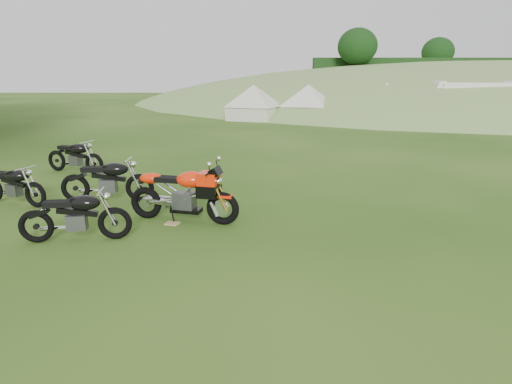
{
  "coord_description": "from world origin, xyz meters",
  "views": [
    {
      "loc": [
        0.01,
        -5.96,
        2.65
      ],
      "look_at": [
        0.02,
        0.4,
        0.9
      ],
      "focal_mm": 30.0,
      "sensor_mm": 36.0,
      "label": 1
    }
  ],
  "objects_px": {
    "tent_right": "(386,99)",
    "vintage_moto_b": "(75,215)",
    "tent_left": "(254,101)",
    "vintage_moto_c": "(107,179)",
    "caravan": "(471,101)",
    "vintage_moto_d": "(75,156)",
    "vintage_moto_a": "(12,184)",
    "tent_mid": "(308,100)",
    "sport_motorcycle": "(183,190)",
    "plywood_board": "(172,223)"
  },
  "relations": [
    {
      "from": "tent_mid",
      "to": "caravan",
      "type": "bearing_deg",
      "value": 22.94
    },
    {
      "from": "vintage_moto_c",
      "to": "tent_mid",
      "type": "bearing_deg",
      "value": 68.75
    },
    {
      "from": "vintage_moto_d",
      "to": "tent_right",
      "type": "bearing_deg",
      "value": 71.35
    },
    {
      "from": "vintage_moto_d",
      "to": "tent_right",
      "type": "distance_m",
      "value": 21.03
    },
    {
      "from": "vintage_moto_d",
      "to": "caravan",
      "type": "xyz_separation_m",
      "value": [
        18.05,
        14.64,
        0.63
      ]
    },
    {
      "from": "tent_left",
      "to": "caravan",
      "type": "distance_m",
      "value": 13.15
    },
    {
      "from": "plywood_board",
      "to": "vintage_moto_a",
      "type": "relative_size",
      "value": 0.15
    },
    {
      "from": "plywood_board",
      "to": "tent_left",
      "type": "relative_size",
      "value": 0.09
    },
    {
      "from": "vintage_moto_b",
      "to": "tent_mid",
      "type": "height_order",
      "value": "tent_mid"
    },
    {
      "from": "sport_motorcycle",
      "to": "tent_right",
      "type": "bearing_deg",
      "value": 78.12
    },
    {
      "from": "vintage_moto_b",
      "to": "vintage_moto_c",
      "type": "height_order",
      "value": "vintage_moto_c"
    },
    {
      "from": "tent_right",
      "to": "vintage_moto_b",
      "type": "bearing_deg",
      "value": -98.19
    },
    {
      "from": "plywood_board",
      "to": "vintage_moto_c",
      "type": "xyz_separation_m",
      "value": [
        -1.63,
        1.4,
        0.49
      ]
    },
    {
      "from": "plywood_board",
      "to": "sport_motorcycle",
      "type": "bearing_deg",
      "value": 39.46
    },
    {
      "from": "vintage_moto_b",
      "to": "sport_motorcycle",
      "type": "bearing_deg",
      "value": 24.25
    },
    {
      "from": "tent_left",
      "to": "tent_mid",
      "type": "relative_size",
      "value": 1.0
    },
    {
      "from": "vintage_moto_a",
      "to": "vintage_moto_d",
      "type": "bearing_deg",
      "value": 109.37
    },
    {
      "from": "sport_motorcycle",
      "to": "vintage_moto_b",
      "type": "relative_size",
      "value": 1.18
    },
    {
      "from": "sport_motorcycle",
      "to": "vintage_moto_a",
      "type": "distance_m",
      "value": 3.89
    },
    {
      "from": "plywood_board",
      "to": "vintage_moto_c",
      "type": "distance_m",
      "value": 2.21
    },
    {
      "from": "vintage_moto_a",
      "to": "caravan",
      "type": "xyz_separation_m",
      "value": [
        18.13,
        17.65,
        0.67
      ]
    },
    {
      "from": "sport_motorcycle",
      "to": "tent_left",
      "type": "height_order",
      "value": "tent_left"
    },
    {
      "from": "plywood_board",
      "to": "vintage_moto_c",
      "type": "height_order",
      "value": "vintage_moto_c"
    },
    {
      "from": "vintage_moto_d",
      "to": "tent_left",
      "type": "bearing_deg",
      "value": 92.11
    },
    {
      "from": "caravan",
      "to": "plywood_board",
      "type": "bearing_deg",
      "value": -118.3
    },
    {
      "from": "tent_left",
      "to": "tent_mid",
      "type": "bearing_deg",
      "value": 28.2
    },
    {
      "from": "plywood_board",
      "to": "tent_mid",
      "type": "xyz_separation_m",
      "value": [
        4.77,
        19.15,
        1.13
      ]
    },
    {
      "from": "tent_left",
      "to": "caravan",
      "type": "xyz_separation_m",
      "value": [
        13.15,
        0.18,
        -0.02
      ]
    },
    {
      "from": "vintage_moto_d",
      "to": "tent_left",
      "type": "height_order",
      "value": "tent_left"
    },
    {
      "from": "vintage_moto_d",
      "to": "vintage_moto_b",
      "type": "bearing_deg",
      "value": -46.94
    },
    {
      "from": "plywood_board",
      "to": "vintage_moto_d",
      "type": "relative_size",
      "value": 0.14
    },
    {
      "from": "tent_right",
      "to": "caravan",
      "type": "height_order",
      "value": "tent_right"
    },
    {
      "from": "sport_motorcycle",
      "to": "tent_left",
      "type": "xyz_separation_m",
      "value": [
        1.24,
        18.53,
        0.53
      ]
    },
    {
      "from": "caravan",
      "to": "vintage_moto_b",
      "type": "bearing_deg",
      "value": -119.67
    },
    {
      "from": "vintage_moto_d",
      "to": "tent_mid",
      "type": "xyz_separation_m",
      "value": [
        8.24,
        14.92,
        0.65
      ]
    },
    {
      "from": "tent_mid",
      "to": "caravan",
      "type": "height_order",
      "value": "tent_mid"
    },
    {
      "from": "vintage_moto_c",
      "to": "tent_left",
      "type": "xyz_separation_m",
      "value": [
        3.06,
        17.29,
        0.64
      ]
    },
    {
      "from": "vintage_moto_a",
      "to": "plywood_board",
      "type": "bearing_deg",
      "value": 1.67
    },
    {
      "from": "vintage_moto_b",
      "to": "tent_right",
      "type": "xyz_separation_m",
      "value": [
        11.3,
        21.28,
        0.71
      ]
    },
    {
      "from": "tent_right",
      "to": "tent_mid",
      "type": "bearing_deg",
      "value": -145.97
    },
    {
      "from": "vintage_moto_c",
      "to": "tent_mid",
      "type": "xyz_separation_m",
      "value": [
        6.4,
        17.75,
        0.64
      ]
    },
    {
      "from": "tent_left",
      "to": "caravan",
      "type": "bearing_deg",
      "value": 21.15
    },
    {
      "from": "tent_left",
      "to": "caravan",
      "type": "relative_size",
      "value": 0.55
    },
    {
      "from": "sport_motorcycle",
      "to": "vintage_moto_b",
      "type": "distance_m",
      "value": 1.89
    },
    {
      "from": "sport_motorcycle",
      "to": "plywood_board",
      "type": "xyz_separation_m",
      "value": [
        -0.2,
        -0.16,
        -0.6
      ]
    },
    {
      "from": "vintage_moto_a",
      "to": "vintage_moto_c",
      "type": "height_order",
      "value": "vintage_moto_c"
    },
    {
      "from": "tent_right",
      "to": "caravan",
      "type": "distance_m",
      "value": 4.94
    },
    {
      "from": "sport_motorcycle",
      "to": "vintage_moto_c",
      "type": "xyz_separation_m",
      "value": [
        -1.82,
        1.24,
        -0.11
      ]
    },
    {
      "from": "vintage_moto_b",
      "to": "tent_mid",
      "type": "relative_size",
      "value": 0.66
    },
    {
      "from": "tent_left",
      "to": "vintage_moto_c",
      "type": "bearing_deg",
      "value": -79.67
    }
  ]
}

